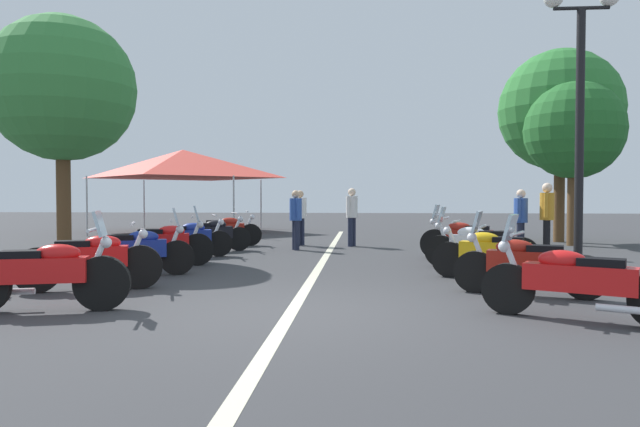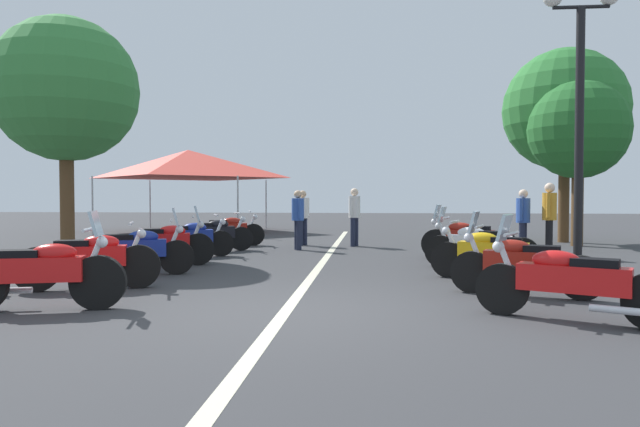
# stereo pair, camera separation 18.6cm
# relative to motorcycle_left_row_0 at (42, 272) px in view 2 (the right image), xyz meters

# --- Properties ---
(ground_plane) EXTENTS (80.00, 80.00, 0.00)m
(ground_plane) POSITION_rel_motorcycle_left_row_0_xyz_m (0.20, -2.96, -0.48)
(ground_plane) COLOR #38383A
(lane_centre_stripe) EXTENTS (20.96, 0.16, 0.01)m
(lane_centre_stripe) POSITION_rel_motorcycle_left_row_0_xyz_m (5.33, -2.96, -0.47)
(lane_centre_stripe) COLOR beige
(lane_centre_stripe) RESTS_ON ground_plane
(motorcycle_left_row_0) EXTENTS (0.79, 2.01, 1.23)m
(motorcycle_left_row_0) POSITION_rel_motorcycle_left_row_0_xyz_m (0.00, 0.00, 0.00)
(motorcycle_left_row_0) COLOR black
(motorcycle_left_row_0) RESTS_ON ground_plane
(motorcycle_left_row_1) EXTENTS (0.92, 2.01, 1.01)m
(motorcycle_left_row_1) POSITION_rel_motorcycle_left_row_0_xyz_m (1.57, 0.20, -0.01)
(motorcycle_left_row_1) COLOR black
(motorcycle_left_row_1) RESTS_ON ground_plane
(motorcycle_left_row_2) EXTENTS (0.93, 2.05, 1.20)m
(motorcycle_left_row_2) POSITION_rel_motorcycle_left_row_0_xyz_m (3.10, 0.16, -0.02)
(motorcycle_left_row_2) COLOR black
(motorcycle_left_row_2) RESTS_ON ground_plane
(motorcycle_left_row_3) EXTENTS (0.83, 1.98, 1.21)m
(motorcycle_left_row_3) POSITION_rel_motorcycle_left_row_0_xyz_m (4.52, 0.15, -0.01)
(motorcycle_left_row_3) COLOR black
(motorcycle_left_row_3) RESTS_ON ground_plane
(motorcycle_left_row_4) EXTENTS (1.00, 2.03, 0.98)m
(motorcycle_left_row_4) POSITION_rel_motorcycle_left_row_0_xyz_m (6.11, 0.20, -0.03)
(motorcycle_left_row_4) COLOR black
(motorcycle_left_row_4) RESTS_ON ground_plane
(motorcycle_left_row_5) EXTENTS (1.14, 1.98, 0.99)m
(motorcycle_left_row_5) POSITION_rel_motorcycle_left_row_0_xyz_m (7.47, 0.02, -0.03)
(motorcycle_left_row_5) COLOR black
(motorcycle_left_row_5) RESTS_ON ground_plane
(motorcycle_left_row_6) EXTENTS (0.85, 2.11, 0.99)m
(motorcycle_left_row_6) POSITION_rel_motorcycle_left_row_0_xyz_m (9.07, 0.06, -0.02)
(motorcycle_left_row_6) COLOR black
(motorcycle_left_row_6) RESTS_ON ground_plane
(motorcycle_right_row_0) EXTENTS (1.14, 1.99, 1.19)m
(motorcycle_right_row_0) POSITION_rel_motorcycle_left_row_0_xyz_m (0.00, -6.21, -0.02)
(motorcycle_right_row_0) COLOR black
(motorcycle_right_row_0) RESTS_ON ground_plane
(motorcycle_right_row_1) EXTENTS (0.95, 1.99, 1.19)m
(motorcycle_right_row_1) POSITION_rel_motorcycle_left_row_0_xyz_m (1.62, -6.11, -0.02)
(motorcycle_right_row_1) COLOR black
(motorcycle_right_row_1) RESTS_ON ground_plane
(motorcycle_right_row_2) EXTENTS (1.00, 2.00, 0.99)m
(motorcycle_right_row_2) POSITION_rel_motorcycle_left_row_0_xyz_m (3.13, -6.00, -0.03)
(motorcycle_right_row_2) COLOR black
(motorcycle_right_row_2) RESTS_ON ground_plane
(motorcycle_right_row_3) EXTENTS (0.92, 2.10, 1.20)m
(motorcycle_right_row_3) POSITION_rel_motorcycle_left_row_0_xyz_m (4.64, -6.06, -0.01)
(motorcycle_right_row_3) COLOR black
(motorcycle_right_row_3) RESTS_ON ground_plane
(motorcycle_right_row_4) EXTENTS (0.92, 2.02, 1.22)m
(motorcycle_right_row_4) POSITION_rel_motorcycle_left_row_0_xyz_m (6.18, -6.08, -0.00)
(motorcycle_right_row_4) COLOR black
(motorcycle_right_row_4) RESTS_ON ground_plane
(street_lamp_twin_globe) EXTENTS (0.32, 1.22, 4.85)m
(street_lamp_twin_globe) POSITION_rel_motorcycle_left_row_0_xyz_m (3.25, -7.42, 2.84)
(street_lamp_twin_globe) COLOR black
(street_lamp_twin_globe) RESTS_ON ground_plane
(traffic_cone_0) EXTENTS (0.36, 0.36, 0.61)m
(traffic_cone_0) POSITION_rel_motorcycle_left_row_0_xyz_m (4.45, 1.52, -0.18)
(traffic_cone_0) COLOR orange
(traffic_cone_0) RESTS_ON ground_plane
(bystander_0) EXTENTS (0.49, 0.32, 1.62)m
(bystander_0) POSITION_rel_motorcycle_left_row_0_xyz_m (9.31, -3.51, 0.47)
(bystander_0) COLOR #1E2338
(bystander_0) RESTS_ON ground_plane
(bystander_1) EXTENTS (0.48, 0.32, 1.56)m
(bystander_1) POSITION_rel_motorcycle_left_row_0_xyz_m (7.30, -7.56, 0.43)
(bystander_1) COLOR #1E2338
(bystander_1) RESTS_ON ground_plane
(bystander_2) EXTENTS (0.49, 0.32, 1.71)m
(bystander_2) POSITION_rel_motorcycle_left_row_0_xyz_m (7.04, -8.09, 0.53)
(bystander_2) COLOR black
(bystander_2) RESTS_ON ground_plane
(bystander_3) EXTENTS (0.45, 0.34, 1.56)m
(bystander_3) POSITION_rel_motorcycle_left_row_0_xyz_m (9.44, -2.04, 0.43)
(bystander_3) COLOR #1E2338
(bystander_3) RESTS_ON ground_plane
(bystander_4) EXTENTS (0.49, 0.32, 1.55)m
(bystander_4) POSITION_rel_motorcycle_left_row_0_xyz_m (8.12, -2.08, 0.43)
(bystander_4) COLOR #1E2338
(bystander_4) RESTS_ON ground_plane
(roadside_tree_0) EXTENTS (3.65, 3.65, 5.83)m
(roadside_tree_0) POSITION_rel_motorcycle_left_row_0_xyz_m (11.31, -9.78, 3.51)
(roadside_tree_0) COLOR brown
(roadside_tree_0) RESTS_ON ground_plane
(roadside_tree_1) EXTENTS (2.75, 2.75, 4.64)m
(roadside_tree_1) POSITION_rel_motorcycle_left_row_0_xyz_m (10.00, -9.73, 2.76)
(roadside_tree_1) COLOR brown
(roadside_tree_1) RESTS_ON ground_plane
(roadside_tree_2) EXTENTS (3.33, 3.33, 5.55)m
(roadside_tree_2) POSITION_rel_motorcycle_left_row_0_xyz_m (6.15, 3.10, 3.39)
(roadside_tree_2) COLOR brown
(roadside_tree_2) RESTS_ON ground_plane
(event_tent) EXTENTS (5.76, 5.76, 3.20)m
(event_tent) POSITION_rel_motorcycle_left_row_0_xyz_m (15.15, 3.17, 2.17)
(event_tent) COLOR #E54C3F
(event_tent) RESTS_ON ground_plane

